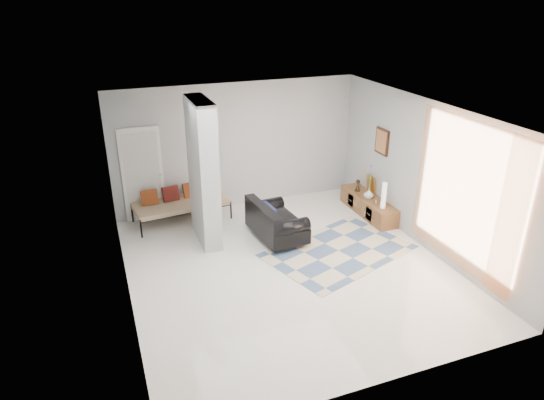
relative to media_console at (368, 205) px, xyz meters
name	(u,v)px	position (x,y,z in m)	size (l,w,h in m)	color
floor	(288,267)	(-2.52, -1.47, -0.20)	(6.00, 6.00, 0.00)	white
ceiling	(291,114)	(-2.52, -1.47, 2.60)	(6.00, 6.00, 0.00)	white
wall_back	(237,146)	(-2.52, 1.53, 1.20)	(6.00, 6.00, 0.00)	#AEB1B3
wall_front	(389,291)	(-2.52, -4.47, 1.20)	(6.00, 6.00, 0.00)	#AEB1B3
wall_left	(120,221)	(-5.27, -1.47, 1.20)	(6.00, 6.00, 0.00)	#AEB1B3
wall_right	(425,175)	(0.23, -1.47, 1.20)	(6.00, 6.00, 0.00)	#AEB1B3
partition_column	(203,173)	(-3.62, 0.13, 1.20)	(0.35, 1.20, 2.80)	#ACB2B4
hallway_door	(143,175)	(-4.62, 1.49, 0.82)	(0.85, 0.06, 2.04)	white
curtain	(465,196)	(0.15, -2.62, 1.25)	(2.55, 2.55, 0.00)	orange
wall_art	(382,141)	(0.20, 0.00, 1.45)	(0.04, 0.45, 0.55)	#361B0E
media_console	(368,205)	(0.00, 0.00, 0.00)	(0.45, 1.75, 0.80)	brown
loveseat	(274,222)	(-2.36, -0.35, 0.16)	(0.92, 1.44, 0.76)	silver
daybed	(180,203)	(-3.95, 1.15, 0.20)	(2.06, 1.06, 0.77)	black
area_rug	(338,251)	(-1.40, -1.27, -0.20)	(2.66, 1.77, 0.01)	beige
cylinder_lamp	(384,195)	(-0.02, -0.58, 0.47)	(0.10, 0.10, 0.56)	silver
bronze_figurine	(358,185)	(-0.05, 0.42, 0.33)	(0.13, 0.13, 0.26)	black
vase	(369,194)	(-0.05, -0.05, 0.30)	(0.21, 0.21, 0.22)	white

